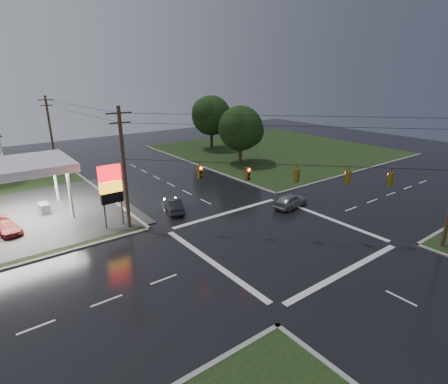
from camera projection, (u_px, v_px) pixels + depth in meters
ground at (277, 237)px, 30.43m from camera, size 120.00×120.00×0.00m
grass_ne at (276, 150)px, 64.89m from camera, size 36.00×36.00×0.08m
pylon_sign at (111, 186)px, 31.08m from camera, size 2.00×0.35×6.00m
utility_pole_nw at (124, 168)px, 30.34m from camera, size 2.20×0.32×11.00m
utility_pole_n at (50, 130)px, 51.95m from camera, size 2.20×0.32×10.50m
traffic_signals at (281, 165)px, 28.34m from camera, size 26.87×26.87×1.47m
tree_ne_near at (241, 128)px, 53.32m from camera, size 7.99×6.80×8.98m
tree_ne_far at (212, 116)px, 63.90m from camera, size 8.46×7.20×9.80m
car_north at (174, 205)px, 35.82m from camera, size 2.66×4.35×1.35m
car_crossing at (291, 200)px, 36.97m from camera, size 4.56×2.34×1.49m
car_pump at (7, 227)px, 30.91m from camera, size 2.35×4.28×1.17m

